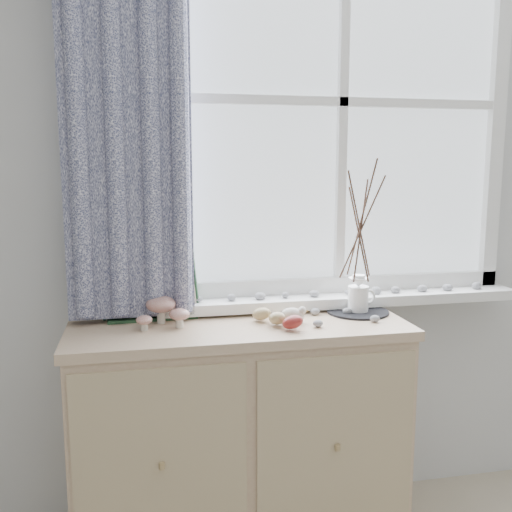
{
  "coord_description": "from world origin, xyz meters",
  "views": [
    {
      "loc": [
        -0.49,
        -0.18,
        1.4
      ],
      "look_at": [
        -0.1,
        1.7,
        1.1
      ],
      "focal_mm": 40.0,
      "sensor_mm": 36.0,
      "label": 1
    }
  ],
  "objects_px": {
    "sideboard": "(240,436)",
    "toadstool_cluster": "(163,309)",
    "twig_pitcher": "(360,224)",
    "botanical_book": "(152,285)"
  },
  "relations": [
    {
      "from": "sideboard",
      "to": "twig_pitcher",
      "type": "relative_size",
      "value": 2.04
    },
    {
      "from": "toadstool_cluster",
      "to": "twig_pitcher",
      "type": "relative_size",
      "value": 0.31
    },
    {
      "from": "sideboard",
      "to": "botanical_book",
      "type": "height_order",
      "value": "botanical_book"
    },
    {
      "from": "sideboard",
      "to": "toadstool_cluster",
      "type": "xyz_separation_m",
      "value": [
        -0.27,
        0.04,
        0.48
      ]
    },
    {
      "from": "sideboard",
      "to": "toadstool_cluster",
      "type": "distance_m",
      "value": 0.55
    },
    {
      "from": "sideboard",
      "to": "botanical_book",
      "type": "bearing_deg",
      "value": 159.67
    },
    {
      "from": "twig_pitcher",
      "to": "botanical_book",
      "type": "bearing_deg",
      "value": 162.79
    },
    {
      "from": "sideboard",
      "to": "toadstool_cluster",
      "type": "relative_size",
      "value": 6.52
    },
    {
      "from": "botanical_book",
      "to": "toadstool_cluster",
      "type": "relative_size",
      "value": 2.04
    },
    {
      "from": "toadstool_cluster",
      "to": "twig_pitcher",
      "type": "distance_m",
      "value": 0.79
    }
  ]
}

